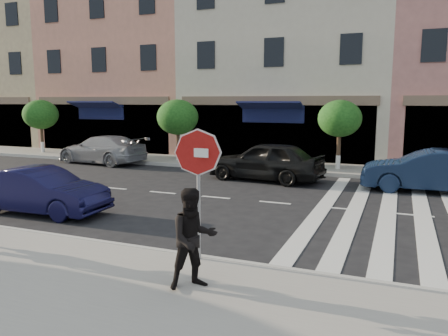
% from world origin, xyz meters
% --- Properties ---
extents(ground, '(120.00, 120.00, 0.00)m').
position_xyz_m(ground, '(0.00, 0.00, 0.00)').
color(ground, black).
rests_on(ground, ground).
extents(sidewalk_near, '(60.00, 4.50, 0.15)m').
position_xyz_m(sidewalk_near, '(0.00, -3.75, 0.07)').
color(sidewalk_near, gray).
rests_on(sidewalk_near, ground).
extents(sidewalk_far, '(60.00, 3.00, 0.15)m').
position_xyz_m(sidewalk_far, '(0.00, 11.00, 0.07)').
color(sidewalk_far, gray).
rests_on(sidewalk_far, ground).
extents(building_west_far, '(12.00, 9.00, 12.00)m').
position_xyz_m(building_west_far, '(-22.00, 17.00, 6.00)').
color(building_west_far, '#D7BB89').
rests_on(building_west_far, ground).
extents(building_west_mid, '(10.00, 9.00, 14.00)m').
position_xyz_m(building_west_mid, '(-11.00, 17.00, 7.00)').
color(building_west_mid, tan).
rests_on(building_west_mid, ground).
extents(building_centre, '(11.00, 9.00, 11.00)m').
position_xyz_m(building_centre, '(-0.50, 17.00, 5.50)').
color(building_centre, beige).
rests_on(building_centre, ground).
extents(street_tree_wa, '(2.00, 2.00, 3.05)m').
position_xyz_m(street_tree_wa, '(-14.00, 10.80, 2.33)').
color(street_tree_wa, '#473323').
rests_on(street_tree_wa, sidewalk_far).
extents(street_tree_wb, '(2.10, 2.10, 3.06)m').
position_xyz_m(street_tree_wb, '(-5.00, 10.80, 2.31)').
color(street_tree_wb, '#473323').
rests_on(street_tree_wb, sidewalk_far).
extents(street_tree_c, '(1.90, 1.90, 3.04)m').
position_xyz_m(street_tree_c, '(3.00, 10.80, 2.36)').
color(street_tree_c, '#473323').
rests_on(street_tree_c, sidewalk_far).
extents(stop_sign, '(0.88, 0.12, 2.49)m').
position_xyz_m(stop_sign, '(2.06, -1.67, 1.96)').
color(stop_sign, gray).
rests_on(stop_sign, sidewalk_near).
extents(walker, '(1.00, 1.00, 1.63)m').
position_xyz_m(walker, '(2.53, -2.85, 0.97)').
color(walker, black).
rests_on(walker, sidewalk_near).
extents(car_near_mid, '(3.97, 1.51, 1.29)m').
position_xyz_m(car_near_mid, '(-3.76, 0.30, 0.65)').
color(car_near_mid, black).
rests_on(car_near_mid, ground).
extents(car_far_left, '(5.09, 2.56, 1.42)m').
position_xyz_m(car_far_left, '(-8.44, 9.10, 0.71)').
color(car_far_left, gray).
rests_on(car_far_left, ground).
extents(car_far_mid, '(4.78, 2.37, 1.56)m').
position_xyz_m(car_far_mid, '(0.61, 7.60, 0.78)').
color(car_far_mid, black).
rests_on(car_far_mid, ground).
extents(car_far_right, '(4.57, 1.79, 1.48)m').
position_xyz_m(car_far_right, '(6.50, 7.60, 0.74)').
color(car_far_right, black).
rests_on(car_far_right, ground).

